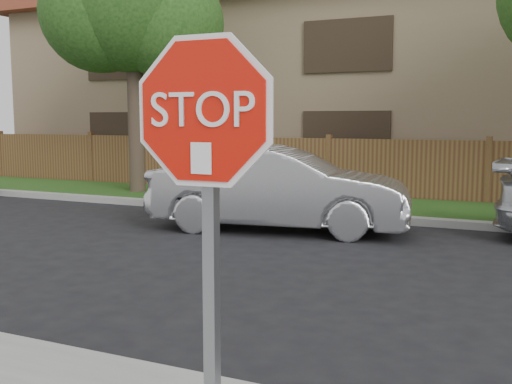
% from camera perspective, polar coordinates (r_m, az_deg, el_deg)
% --- Properties ---
extents(far_curb, '(70.00, 0.30, 0.15)m').
position_cam_1_polar(far_curb, '(12.33, 20.16, -2.98)').
color(far_curb, gray).
rests_on(far_curb, ground).
extents(grass_strip, '(70.00, 3.00, 0.12)m').
position_cam_1_polar(grass_strip, '(13.96, 20.69, -1.95)').
color(grass_strip, '#1E4714').
rests_on(grass_strip, ground).
extents(fence, '(70.00, 0.12, 1.60)m').
position_cam_1_polar(fence, '(15.46, 21.22, 1.62)').
color(fence, '#54311D').
rests_on(fence, ground).
extents(apartment_building, '(35.20, 9.20, 7.20)m').
position_cam_1_polar(apartment_building, '(21.05, 22.48, 10.30)').
color(apartment_building, '#8E7858').
rests_on(apartment_building, ground).
extents(tree_left, '(4.80, 3.90, 7.78)m').
position_cam_1_polar(tree_left, '(17.04, -11.84, 17.33)').
color(tree_left, '#382B21').
rests_on(tree_left, ground).
extents(stop_sign, '(1.01, 0.13, 2.55)m').
position_cam_1_polar(stop_sign, '(2.89, -4.79, 1.28)').
color(stop_sign, gray).
rests_on(stop_sign, sidewalk_near).
extents(sedan_left, '(5.07, 2.45, 1.60)m').
position_cam_1_polar(sedan_left, '(11.36, 2.27, 0.32)').
color(sedan_left, '#B1B2B6').
rests_on(sedan_left, ground).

